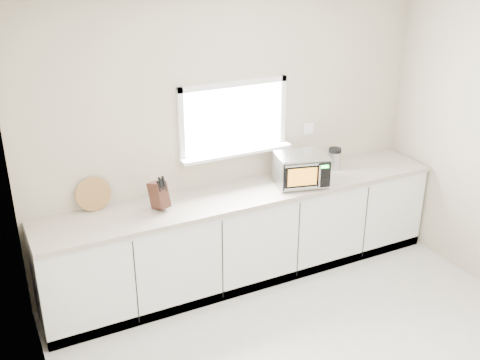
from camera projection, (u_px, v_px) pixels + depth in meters
back_wall at (233, 137)px, 5.31m from camera, size 4.00×0.17×2.70m
cabinets at (247, 236)px, 5.43m from camera, size 3.92×0.60×0.88m
countertop at (247, 193)px, 5.24m from camera, size 3.92×0.64×0.04m
microwave at (301, 169)px, 5.32m from camera, size 0.55×0.47×0.31m
knife_block at (159, 194)px, 4.84m from camera, size 0.16×0.24×0.31m
cutting_board at (93, 194)px, 4.81m from camera, size 0.30×0.07×0.30m
coffee_grinder at (334, 159)px, 5.70m from camera, size 0.15×0.15×0.23m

